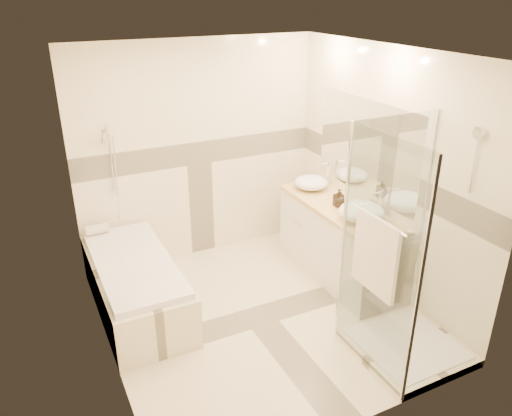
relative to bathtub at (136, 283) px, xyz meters
name	(u,v)px	position (x,y,z in m)	size (l,w,h in m)	color
room	(263,197)	(1.08, -0.64, 0.95)	(2.82, 3.02, 2.52)	beige
bathtub	(136,283)	(0.00, 0.00, 0.00)	(0.75, 1.70, 0.56)	#F0E2C0
vanity	(338,241)	(2.15, -0.35, 0.12)	(0.58, 1.62, 0.85)	white
shower_enclosure	(396,303)	(1.86, -1.62, 0.20)	(0.96, 0.93, 2.04)	#F0E2C0
vessel_sink_near	(311,182)	(2.13, 0.21, 0.62)	(0.38, 0.38, 0.15)	white
vessel_sink_far	(361,212)	(2.13, -0.72, 0.63)	(0.45, 0.45, 0.18)	white
faucet_near	(327,172)	(2.35, 0.21, 0.71)	(0.12, 0.03, 0.29)	silver
faucet_far	(379,201)	(2.35, -0.72, 0.70)	(0.11, 0.03, 0.27)	silver
amenity_bottle_a	(339,197)	(2.13, -0.33, 0.64)	(0.08, 0.09, 0.19)	black
amenity_bottle_b	(340,199)	(2.13, -0.36, 0.63)	(0.13, 0.13, 0.17)	black
folded_towels	(308,184)	(2.13, 0.28, 0.58)	(0.14, 0.24, 0.08)	white
rolled_towel	(97,229)	(-0.20, 0.73, 0.31)	(0.11, 0.11, 0.24)	white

